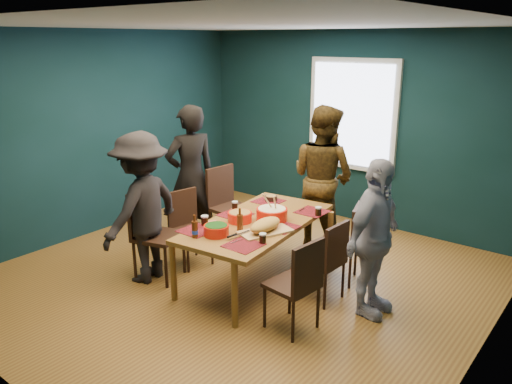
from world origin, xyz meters
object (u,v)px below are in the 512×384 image
(person_back, at_px, (323,177))
(bowl_dumpling, at_px, (272,214))
(person_near_left, at_px, (142,208))
(bowl_salad, at_px, (240,216))
(chair_right_near, at_px, (299,279))
(chair_left_mid, at_px, (187,221))
(dining_table, at_px, (257,227))
(person_far_left, at_px, (191,177))
(person_right, at_px, (374,239))
(chair_right_far, at_px, (346,237))
(chair_left_near, at_px, (150,227))
(bowl_herbs, at_px, (216,230))
(cutting_board, at_px, (265,226))
(chair_right_mid, at_px, (328,256))
(chair_left_far, at_px, (226,200))

(person_back, height_order, bowl_dumpling, person_back)
(person_near_left, bearing_deg, bowl_salad, 114.39)
(person_near_left, distance_m, bowl_dumpling, 1.40)
(chair_right_near, distance_m, person_back, 2.10)
(bowl_dumpling, bearing_deg, chair_left_mid, -168.70)
(dining_table, bearing_deg, person_far_left, 160.14)
(person_right, bearing_deg, person_back, 48.89)
(chair_right_far, bearing_deg, person_far_left, 170.58)
(chair_left_near, bearing_deg, bowl_dumpling, 16.10)
(bowl_dumpling, height_order, bowl_herbs, bowl_dumpling)
(chair_left_mid, height_order, bowl_herbs, chair_left_mid)
(person_back, distance_m, bowl_dumpling, 1.22)
(chair_left_near, bearing_deg, cutting_board, 0.62)
(dining_table, height_order, chair_left_mid, chair_left_mid)
(chair_right_mid, relative_size, person_right, 0.55)
(chair_right_mid, height_order, bowl_dumpling, bowl_dumpling)
(person_back, bearing_deg, chair_right_near, 122.57)
(person_right, xyz_separation_m, person_near_left, (-2.29, -0.88, 0.06))
(person_far_left, distance_m, cutting_board, 1.68)
(chair_right_far, bearing_deg, bowl_herbs, -141.98)
(person_far_left, height_order, bowl_dumpling, person_far_left)
(person_back, bearing_deg, chair_left_far, 41.87)
(person_back, bearing_deg, chair_left_mid, 62.55)
(chair_right_mid, height_order, person_right, person_right)
(chair_right_far, xyz_separation_m, person_back, (-0.74, 0.70, 0.39))
(dining_table, relative_size, person_right, 1.26)
(chair_left_mid, height_order, chair_left_near, chair_left_near)
(person_near_left, bearing_deg, bowl_dumpling, 116.90)
(chair_left_far, distance_m, person_far_left, 0.54)
(dining_table, height_order, cutting_board, cutting_board)
(dining_table, relative_size, cutting_board, 2.85)
(person_near_left, bearing_deg, person_back, 144.17)
(chair_right_mid, bearing_deg, chair_right_near, -79.55)
(person_far_left, bearing_deg, bowl_dumpling, 102.48)
(dining_table, bearing_deg, chair_left_mid, -179.67)
(chair_left_far, relative_size, person_far_left, 0.56)
(person_far_left, distance_m, person_back, 1.66)
(dining_table, distance_m, bowl_herbs, 0.59)
(chair_right_mid, relative_size, bowl_salad, 3.29)
(chair_left_far, relative_size, chair_right_near, 1.13)
(bowl_dumpling, bearing_deg, person_back, 94.95)
(chair_left_near, bearing_deg, person_far_left, 91.23)
(person_far_left, relative_size, person_right, 1.17)
(chair_right_mid, distance_m, person_near_left, 2.04)
(chair_left_near, height_order, person_back, person_back)
(person_back, bearing_deg, chair_left_near, 69.37)
(chair_left_near, xyz_separation_m, chair_right_far, (1.75, 1.24, -0.08))
(chair_right_mid, xyz_separation_m, person_near_left, (-1.84, -0.81, 0.33))
(person_right, relative_size, bowl_dumpling, 4.63)
(dining_table, xyz_separation_m, person_far_left, (-1.32, 0.32, 0.26))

